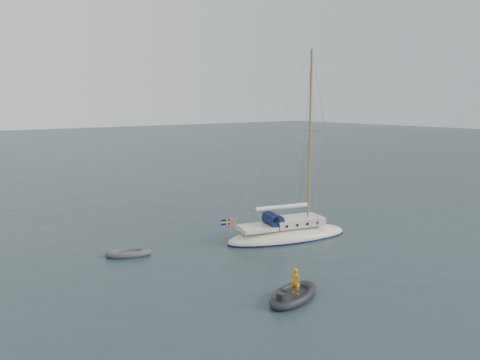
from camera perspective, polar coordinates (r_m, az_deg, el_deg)
ground at (r=32.30m, az=0.71°, el=-7.65°), size 300.00×300.00×0.00m
sailboat at (r=33.15m, az=5.85°, el=-5.40°), size 9.58×2.87×13.65m
dinghy at (r=30.43m, az=-13.46°, el=-8.66°), size 2.84×1.28×0.41m
rib at (r=23.69m, az=6.50°, el=-13.65°), size 3.70×1.68×1.53m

